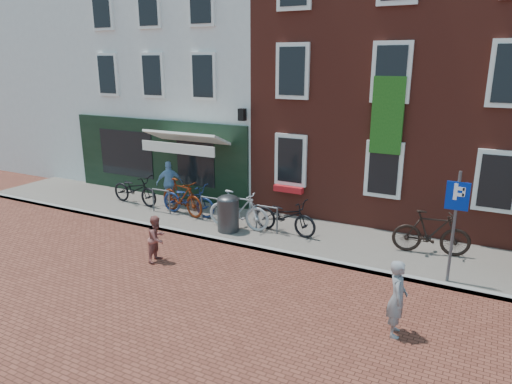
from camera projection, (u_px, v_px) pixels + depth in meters
The scene contains 16 objects.
ground at pixel (232, 245), 13.24m from camera, with size 80.00×80.00×0.00m, color brown.
sidewalk at pixel (286, 233), 14.07m from camera, with size 24.00×3.00×0.10m, color slate.
building_stucco at pixel (213, 75), 20.20m from camera, with size 8.00×8.00×9.00m, color silver.
building_brick_mid at pixel (373, 64), 16.96m from camera, with size 6.00×8.00×10.00m, color maroon.
filler_left at pixel (89, 73), 23.53m from camera, with size 7.00×8.00×9.00m, color silver.
litter_bin at pixel (228, 211), 13.95m from camera, with size 0.66×0.66×1.21m.
parking_sign at pixel (455, 212), 10.41m from camera, with size 0.50×0.08×2.67m.
woman at pixel (397, 298), 8.75m from camera, with size 0.56×0.37×1.53m, color gray.
boy at pixel (157, 238), 12.08m from camera, with size 0.61×0.47×1.25m, color #954E47.
cafe_person at pixel (170, 183), 16.50m from camera, with size 0.93×0.39×1.59m, color #83ADD9.
bicycle_0 at pixel (135, 189), 16.62m from camera, with size 0.72×2.06×1.08m, color black.
bicycle_1 at pixel (182, 197), 15.47m from camera, with size 0.57×2.00×1.20m, color #531906.
bicycle_2 at pixel (188, 199), 15.44m from camera, with size 0.72×2.06×1.08m, color navy.
bicycle_3 at pixel (238, 210), 14.12m from camera, with size 0.57×2.00×1.20m, color #A6A6A9.
bicycle_4 at pixel (285, 216), 13.78m from camera, with size 0.72×2.06×1.08m, color black.
bicycle_5 at pixel (431, 233), 12.27m from camera, with size 0.57×2.00×1.20m, color black.
Camera 1 is at (6.28, -10.61, 5.11)m, focal length 32.34 mm.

